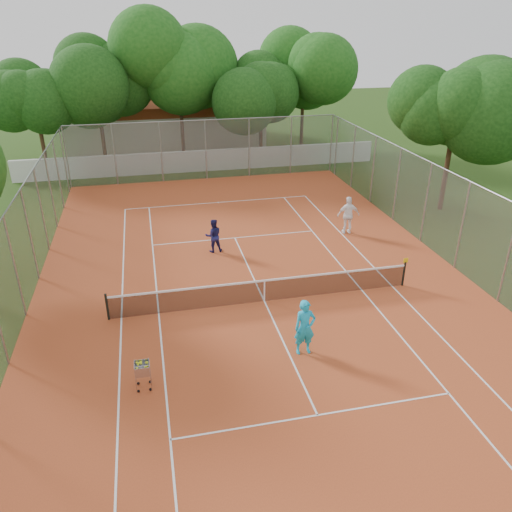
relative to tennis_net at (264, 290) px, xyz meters
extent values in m
plane|color=#1D360E|center=(0.00, 0.00, -0.51)|extent=(120.00, 120.00, 0.00)
cube|color=#B54A23|center=(0.00, 0.00, -0.50)|extent=(18.00, 34.00, 0.02)
cube|color=white|center=(0.00, 0.00, -0.49)|extent=(10.98, 23.78, 0.01)
cube|color=black|center=(0.00, 0.00, 0.00)|extent=(11.88, 0.10, 0.98)
cube|color=slate|center=(0.00, 0.00, 1.49)|extent=(18.00, 34.00, 4.00)
cube|color=white|center=(0.00, 19.00, 0.24)|extent=(26.00, 0.30, 1.50)
cube|color=beige|center=(-2.00, 29.00, 1.69)|extent=(16.40, 9.00, 4.40)
cube|color=#10380E|center=(0.00, 22.00, 4.49)|extent=(29.00, 19.00, 10.00)
imported|color=#18A7D0|center=(0.51, -3.49, 0.49)|extent=(0.71, 0.47, 1.95)
imported|color=#1B1B53|center=(-1.26, 5.06, 0.32)|extent=(0.81, 0.64, 1.63)
imported|color=white|center=(5.81, 5.78, 0.49)|extent=(1.19, 0.61, 1.96)
cube|color=#B0B0B7|center=(-4.73, -4.15, 0.00)|extent=(0.55, 0.55, 0.98)
camera|label=1|loc=(-4.05, -16.47, 9.65)|focal=35.00mm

